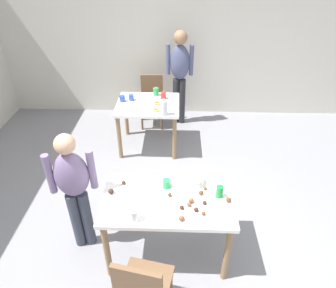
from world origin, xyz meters
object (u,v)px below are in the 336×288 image
at_px(chair_near_table, 143,287).
at_px(pitcher_far, 164,108).
at_px(dining_table_near, 168,207).
at_px(chair_far_table, 152,97).
at_px(person_girl_near, 74,185).
at_px(dining_table_far, 148,110).
at_px(mixing_bowl, 194,180).
at_px(soda_can, 220,192).
at_px(person_adult_far, 180,70).

relative_size(chair_near_table, pitcher_far, 4.00).
bearing_deg(pitcher_far, chair_near_table, -91.58).
xyz_separation_m(dining_table_near, chair_near_table, (-0.17, -0.73, -0.15)).
height_order(chair_far_table, person_girl_near, person_girl_near).
distance_m(dining_table_far, pitcher_far, 0.49).
bearing_deg(mixing_bowl, pitcher_far, 104.10).
relative_size(dining_table_far, pitcher_far, 4.27).
distance_m(dining_table_near, mixing_bowl, 0.37).
bearing_deg(dining_table_far, pitcher_far, -53.18).
bearing_deg(mixing_bowl, soda_can, -38.79).
xyz_separation_m(dining_table_near, chair_far_table, (-0.37, 2.76, -0.15)).
xyz_separation_m(mixing_bowl, pitcher_far, (-0.36, 1.42, 0.07)).
xyz_separation_m(person_adult_far, mixing_bowl, (0.15, -2.56, -0.19)).
bearing_deg(mixing_bowl, chair_far_table, 103.81).
distance_m(chair_near_table, soda_can, 1.07).
bearing_deg(chair_far_table, chair_near_table, -86.77).
distance_m(dining_table_far, chair_far_table, 0.77).
bearing_deg(chair_near_table, soda_can, 49.91).
bearing_deg(person_girl_near, chair_far_table, 78.87).
distance_m(chair_near_table, chair_far_table, 3.50).
xyz_separation_m(chair_far_table, mixing_bowl, (0.62, -2.52, 0.29)).
height_order(chair_near_table, soda_can, soda_can).
height_order(chair_far_table, pitcher_far, pitcher_far).
bearing_deg(soda_can, dining_table_near, -173.96).
relative_size(chair_near_table, person_girl_near, 0.63).
bearing_deg(person_girl_near, mixing_bowl, 7.88).
bearing_deg(chair_near_table, person_girl_near, 131.87).
height_order(person_girl_near, pitcher_far, person_girl_near).
xyz_separation_m(dining_table_near, mixing_bowl, (0.25, 0.24, 0.14)).
xyz_separation_m(dining_table_far, person_adult_far, (0.46, 0.80, 0.35)).
relative_size(dining_table_near, person_girl_near, 0.89).
distance_m(dining_table_near, person_girl_near, 0.92).
height_order(dining_table_far, person_girl_near, person_girl_near).
xyz_separation_m(mixing_bowl, soda_can, (0.23, -0.19, 0.02)).
relative_size(dining_table_near, dining_table_far, 1.33).
bearing_deg(dining_table_near, chair_near_table, -103.31).
height_order(chair_near_table, mixing_bowl, chair_near_table).
height_order(dining_table_far, soda_can, soda_can).
xyz_separation_m(chair_far_table, person_girl_near, (-0.53, -2.68, 0.33)).
bearing_deg(dining_table_near, mixing_bowl, 43.58).
bearing_deg(person_adult_far, dining_table_near, -92.05).
bearing_deg(person_girl_near, person_adult_far, 69.87).
relative_size(dining_table_far, person_girl_near, 0.67).
relative_size(person_adult_far, pitcher_far, 7.44).
relative_size(dining_table_far, chair_far_table, 1.07).
relative_size(person_girl_near, pitcher_far, 6.37).
height_order(person_adult_far, pitcher_far, person_adult_far).
xyz_separation_m(dining_table_near, person_girl_near, (-0.90, 0.08, 0.18)).
bearing_deg(person_adult_far, chair_near_table, -94.42).
relative_size(dining_table_far, person_adult_far, 0.57).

